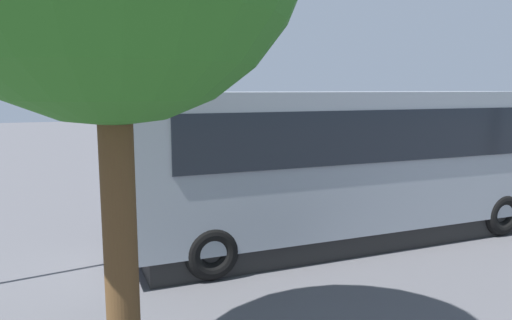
{
  "coord_description": "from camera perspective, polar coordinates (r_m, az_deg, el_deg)",
  "views": [
    {
      "loc": [
        5.64,
        13.11,
        3.29
      ],
      "look_at": [
        0.73,
        -0.83,
        1.1
      ],
      "focal_mm": 33.33,
      "sensor_mm": 36.0,
      "label": 1
    }
  ],
  "objects": [
    {
      "name": "bay_line_a",
      "position": [
        18.31,
        17.66,
        -2.31
      ],
      "size": [
        0.22,
        4.64,
        0.01
      ],
      "color": "white",
      "rests_on": "ground_plane"
    },
    {
      "name": "bay_line_b",
      "position": [
        16.93,
        10.83,
        -2.92
      ],
      "size": [
        0.2,
        3.68,
        0.01
      ],
      "color": "white",
      "rests_on": "ground_plane"
    },
    {
      "name": "spectator_centre",
      "position": [
        12.95,
        1.97,
        -1.32
      ],
      "size": [
        0.57,
        0.4,
        1.82
      ],
      "color": "black",
      "rests_on": "ground_plane"
    },
    {
      "name": "bay_line_d",
      "position": [
        15.07,
        -6.02,
        -4.22
      ],
      "size": [
        0.22,
        4.72,
        0.01
      ],
      "color": "white",
      "rests_on": "ground_plane"
    },
    {
      "name": "parked_motorcycle_silver",
      "position": [
        12.84,
        7.15,
        -4.28
      ],
      "size": [
        2.05,
        0.58,
        0.99
      ],
      "color": "black",
      "rests_on": "ground_plane"
    },
    {
      "name": "ground_plane",
      "position": [
        14.64,
        3.78,
        -4.57
      ],
      "size": [
        80.0,
        80.0,
        0.0
      ],
      "primitive_type": "plane",
      "color": "#4C4C51"
    },
    {
      "name": "parked_motorcycle_dark",
      "position": [
        14.39,
        16.11,
        -3.16
      ],
      "size": [
        2.05,
        0.58,
        0.99
      ],
      "color": "black",
      "rests_on": "ground_plane"
    },
    {
      "name": "spectator_far_left",
      "position": [
        13.6,
        9.45,
        -1.36
      ],
      "size": [
        0.57,
        0.32,
        1.7
      ],
      "color": "black",
      "rests_on": "ground_plane"
    },
    {
      "name": "bay_line_e",
      "position": [
        14.71,
        -15.64,
        -4.8
      ],
      "size": [
        0.21,
        4.36,
        0.01
      ],
      "color": "white",
      "rests_on": "ground_plane"
    },
    {
      "name": "bay_line_c",
      "position": [
        15.83,
        2.9,
        -3.57
      ],
      "size": [
        0.19,
        3.51,
        0.01
      ],
      "color": "white",
      "rests_on": "ground_plane"
    },
    {
      "name": "tour_bus",
      "position": [
        10.55,
        10.71,
        -0.7
      ],
      "size": [
        9.87,
        2.96,
        3.25
      ],
      "color": "#8C939E",
      "rests_on": "ground_plane"
    },
    {
      "name": "stunt_motorcycle",
      "position": [
        17.38,
        -8.22,
        -0.52
      ],
      "size": [
        1.89,
        1.06,
        1.23
      ],
      "color": "black",
      "rests_on": "ground_plane"
    },
    {
      "name": "spectator_left",
      "position": [
        13.46,
        5.88,
        -1.43
      ],
      "size": [
        0.57,
        0.31,
        1.68
      ],
      "color": "#473823",
      "rests_on": "ground_plane"
    }
  ]
}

